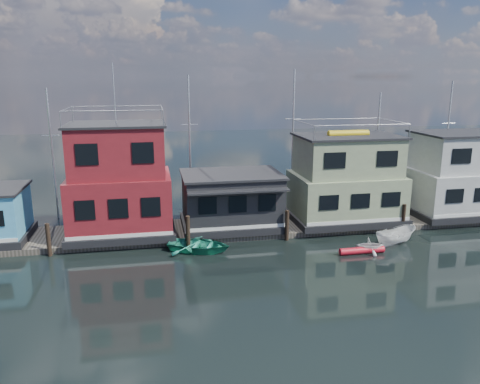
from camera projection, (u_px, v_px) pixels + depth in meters
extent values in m
plane|color=black|center=(281.00, 303.00, 24.05)|extent=(160.00, 160.00, 0.00)
cube|color=#595147|center=(238.00, 228.00, 35.45)|extent=(48.00, 5.00, 0.40)
cube|color=black|center=(123.00, 229.00, 33.79)|extent=(7.40, 5.90, 0.50)
cube|color=maroon|center=(121.00, 201.00, 33.28)|extent=(7.00, 5.50, 3.74)
cube|color=maroon|center=(118.00, 150.00, 32.41)|extent=(6.30, 4.95, 3.46)
cube|color=black|center=(116.00, 124.00, 31.98)|extent=(6.65, 5.23, 0.16)
cylinder|color=silver|center=(114.00, 93.00, 31.48)|extent=(0.08, 0.08, 4.00)
cube|color=black|center=(232.00, 223.00, 35.25)|extent=(7.40, 5.40, 0.50)
cube|color=black|center=(231.00, 198.00, 34.78)|extent=(7.00, 5.00, 3.40)
cube|color=black|center=(231.00, 174.00, 34.35)|extent=(7.30, 5.30, 0.16)
cube|color=black|center=(238.00, 191.00, 31.82)|extent=(7.00, 1.20, 0.12)
cube|color=black|center=(344.00, 216.00, 36.89)|extent=(8.40, 5.90, 0.50)
cube|color=gray|center=(345.00, 194.00, 36.46)|extent=(8.00, 5.50, 3.12)
cube|color=gray|center=(347.00, 156.00, 35.74)|extent=(7.20, 4.95, 2.88)
cube|color=black|center=(348.00, 136.00, 35.37)|extent=(7.60, 5.23, 0.16)
cylinder|color=gold|center=(348.00, 134.00, 35.33)|extent=(3.20, 0.56, 0.56)
cube|color=black|center=(457.00, 210.00, 38.72)|extent=(8.40, 5.90, 0.50)
cube|color=#B9BAB6|center=(460.00, 188.00, 38.29)|extent=(8.00, 5.50, 3.12)
cube|color=#B9BAB6|center=(464.00, 152.00, 37.57)|extent=(7.20, 4.95, 2.88)
cube|color=black|center=(466.00, 133.00, 37.20)|extent=(7.60, 5.23, 0.16)
cylinder|color=#2D2116|center=(49.00, 240.00, 30.19)|extent=(0.28, 0.28, 2.20)
cylinder|color=#2D2116|center=(188.00, 231.00, 31.83)|extent=(0.28, 0.28, 2.20)
cylinder|color=#2D2116|center=(287.00, 225.00, 33.11)|extent=(0.28, 0.28, 2.20)
cylinder|color=#2D2116|center=(403.00, 218.00, 34.75)|extent=(0.28, 0.28, 2.20)
cylinder|color=silver|center=(53.00, 155.00, 37.40)|extent=(0.16, 0.16, 10.50)
cylinder|color=silver|center=(51.00, 135.00, 37.02)|extent=(1.40, 0.06, 0.06)
cylinder|color=silver|center=(190.00, 145.00, 39.29)|extent=(0.16, 0.16, 11.50)
cylinder|color=silver|center=(189.00, 125.00, 38.87)|extent=(1.40, 0.06, 0.06)
cylinder|color=silver|center=(293.00, 140.00, 40.87)|extent=(0.16, 0.16, 12.00)
cylinder|color=silver|center=(293.00, 119.00, 40.44)|extent=(1.40, 0.06, 0.06)
cylinder|color=silver|center=(377.00, 148.00, 42.57)|extent=(0.16, 0.16, 10.00)
cylinder|color=silver|center=(378.00, 132.00, 42.21)|extent=(1.40, 0.06, 0.06)
cylinder|color=silver|center=(446.00, 141.00, 43.73)|extent=(0.16, 0.16, 11.00)
cylinder|color=silver|center=(448.00, 123.00, 43.34)|extent=(1.40, 0.06, 0.06)
cylinder|color=red|center=(362.00, 250.00, 30.77)|extent=(3.07, 0.46, 0.45)
imported|color=#279174|center=(199.00, 245.00, 31.16)|extent=(5.04, 4.41, 0.87)
imported|color=white|center=(395.00, 236.00, 32.22)|extent=(3.53, 2.01, 1.29)
imported|color=silver|center=(370.00, 245.00, 30.94)|extent=(2.15, 1.92, 1.03)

